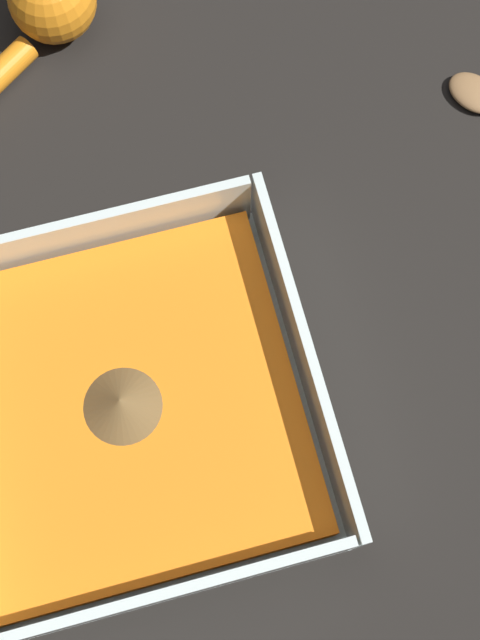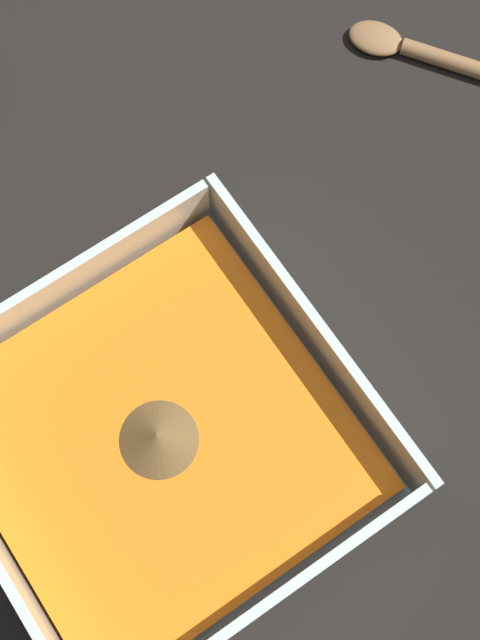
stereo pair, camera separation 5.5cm
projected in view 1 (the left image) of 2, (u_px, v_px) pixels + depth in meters
ground_plane at (132, 426)px, 0.57m from camera, size 4.00×4.00×0.00m
square_dish at (129, 410)px, 0.55m from camera, size 0.23×0.23×0.06m
lemon_squeezer at (40, 14)px, 0.63m from camera, size 0.13×0.16×0.06m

